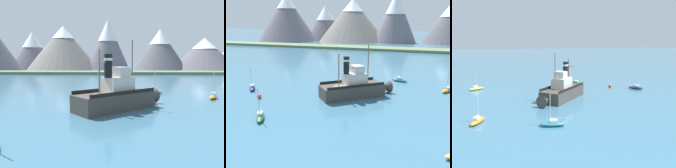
# 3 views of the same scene
# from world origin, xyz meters

# --- Properties ---
(ground_plane) EXTENTS (600.00, 600.00, 0.00)m
(ground_plane) POSITION_xyz_m (0.00, 0.00, 0.00)
(ground_plane) COLOR #38667F
(old_tugboat) EXTENTS (13.15, 11.90, 9.90)m
(old_tugboat) POSITION_xyz_m (2.08, 2.50, 1.83)
(old_tugboat) COLOR #423D38
(old_tugboat) RESTS_ON ground
(sailboat_green) EXTENTS (2.96, 3.80, 4.90)m
(sailboat_green) POSITION_xyz_m (-8.18, -12.74, 0.43)
(sailboat_green) COLOR #286B3D
(sailboat_green) RESTS_ON ground
(sailboat_navy) EXTENTS (3.11, 3.73, 4.90)m
(sailboat_navy) POSITION_xyz_m (-19.46, -0.37, 0.43)
(sailboat_navy) COLOR navy
(sailboat_navy) RESTS_ON ground
(sailboat_teal) EXTENTS (3.95, 2.24, 4.90)m
(sailboat_teal) POSITION_xyz_m (9.17, 16.94, 0.43)
(sailboat_teal) COLOR #23757A
(sailboat_teal) RESTS_ON ground
(sailboat_yellow) EXTENTS (3.92, 2.55, 4.90)m
(sailboat_yellow) POSITION_xyz_m (18.44, -14.48, 0.43)
(sailboat_yellow) COLOR gold
(sailboat_yellow) RESTS_ON ground
(sailboat_orange) EXTENTS (2.88, 3.83, 4.90)m
(sailboat_orange) POSITION_xyz_m (19.16, 11.44, 0.43)
(sailboat_orange) COLOR orange
(sailboat_orange) RESTS_ON ground
(mooring_buoy) EXTENTS (0.84, 0.84, 0.84)m
(mooring_buoy) POSITION_xyz_m (-14.51, -4.64, 0.42)
(mooring_buoy) COLOR red
(mooring_buoy) RESTS_ON ground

